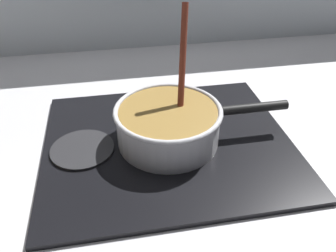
{
  "coord_description": "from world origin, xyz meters",
  "views": [
    {
      "loc": [
        0.01,
        -0.43,
        0.49
      ],
      "look_at": [
        0.13,
        0.18,
        0.05
      ],
      "focal_mm": 36.71,
      "sensor_mm": 36.0,
      "label": 1
    }
  ],
  "objects": [
    {
      "name": "spare_burner",
      "position": [
        -0.07,
        0.18,
        0.01
      ],
      "size": [
        0.14,
        0.14,
        0.01
      ],
      "primitive_type": "cylinder",
      "color": "#262628",
      "rests_on": "hob_plate"
    },
    {
      "name": "cooking_pan",
      "position": [
        0.13,
        0.18,
        0.06
      ],
      "size": [
        0.4,
        0.24,
        0.29
      ],
      "color": "silver",
      "rests_on": "hob_plate"
    },
    {
      "name": "hob_plate",
      "position": [
        0.13,
        0.18,
        0.01
      ],
      "size": [
        0.56,
        0.48,
        0.01
      ],
      "primitive_type": "cube",
      "color": "black",
      "rests_on": "ground"
    },
    {
      "name": "burner_ring",
      "position": [
        0.13,
        0.18,
        0.02
      ],
      "size": [
        0.17,
        0.17,
        0.01
      ],
      "primitive_type": "torus",
      "color": "#592D0C",
      "rests_on": "hob_plate"
    },
    {
      "name": "ground",
      "position": [
        0.0,
        0.0,
        -0.02
      ],
      "size": [
        2.4,
        1.6,
        0.04
      ],
      "primitive_type": "cube",
      "color": "#B7B7BC"
    }
  ]
}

